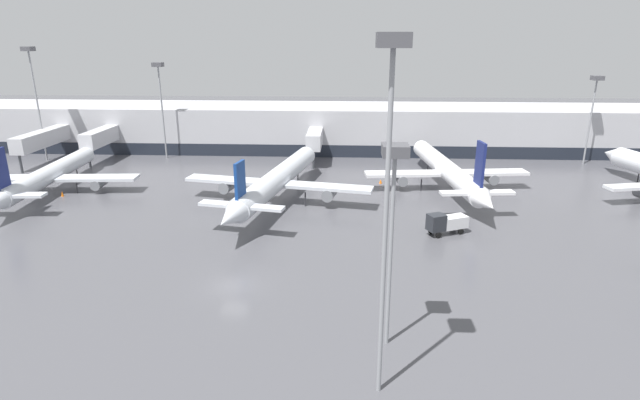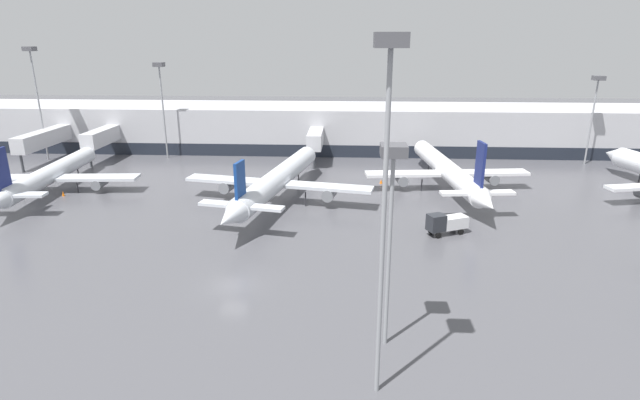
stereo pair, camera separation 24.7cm
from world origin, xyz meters
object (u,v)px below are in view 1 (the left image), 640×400
(parked_jet_2, at_px, (48,175))
(service_truck_1, at_px, (446,222))
(parked_jet_1, at_px, (277,180))
(apron_light_mast_2, at_px, (390,132))
(traffic_cone_0, at_px, (62,194))
(traffic_cone_1, at_px, (381,181))
(apron_light_mast_6, at_px, (32,73))
(apron_light_mast_3, at_px, (160,83))
(parked_jet_3, at_px, (447,170))
(apron_light_mast_5, at_px, (394,187))
(apron_light_mast_4, at_px, (595,94))

(parked_jet_2, relative_size, service_truck_1, 6.25)
(parked_jet_1, distance_m, apron_light_mast_2, 43.45)
(parked_jet_1, xyz_separation_m, traffic_cone_0, (-32.15, 1.15, -2.91))
(service_truck_1, bearing_deg, parked_jet_1, -51.63)
(traffic_cone_1, xyz_separation_m, apron_light_mast_6, (-63.09, 13.14, 15.85))
(service_truck_1, xyz_separation_m, apron_light_mast_3, (-46.92, 37.49, 12.78))
(traffic_cone_0, bearing_deg, apron_light_mast_2, -42.53)
(traffic_cone_0, relative_size, apron_light_mast_3, 0.04)
(traffic_cone_0, bearing_deg, apron_light_mast_6, 124.71)
(apron_light_mast_3, xyz_separation_m, apron_light_mast_6, (-22.47, -2.76, 1.91))
(parked_jet_3, bearing_deg, apron_light_mast_6, 71.53)
(apron_light_mast_2, height_order, apron_light_mast_3, apron_light_mast_2)
(apron_light_mast_6, bearing_deg, parked_jet_3, -12.27)
(traffic_cone_0, xyz_separation_m, traffic_cone_1, (47.49, 9.39, -0.07))
(service_truck_1, distance_m, apron_light_mast_3, 61.41)
(traffic_cone_0, distance_m, apron_light_mast_3, 29.65)
(parked_jet_2, relative_size, apron_light_mast_6, 1.57)
(apron_light_mast_2, bearing_deg, parked_jet_3, 74.38)
(apron_light_mast_5, bearing_deg, apron_light_mast_6, 136.52)
(parked_jet_3, xyz_separation_m, apron_light_mast_5, (-12.25, -41.67, 9.40))
(service_truck_1, bearing_deg, apron_light_mast_2, 46.59)
(parked_jet_3, xyz_separation_m, apron_light_mast_4, (28.79, 17.93, 9.76))
(parked_jet_1, bearing_deg, parked_jet_2, 96.06)
(parked_jet_2, distance_m, apron_light_mast_3, 27.86)
(service_truck_1, bearing_deg, traffic_cone_1, -98.30)
(parked_jet_3, bearing_deg, apron_light_mast_3, 63.55)
(parked_jet_3, distance_m, apron_light_mast_3, 54.93)
(apron_light_mast_3, relative_size, apron_light_mast_6, 0.86)
(traffic_cone_1, xyz_separation_m, apron_light_mast_2, (-3.35, -49.88, 17.01))
(apron_light_mast_4, height_order, apron_light_mast_6, apron_light_mast_6)
(apron_light_mast_4, relative_size, apron_light_mast_5, 1.03)
(parked_jet_2, distance_m, traffic_cone_0, 4.14)
(parked_jet_1, relative_size, apron_light_mast_4, 2.33)
(service_truck_1, relative_size, traffic_cone_0, 6.61)
(apron_light_mast_2, relative_size, apron_light_mast_4, 1.41)
(apron_light_mast_2, height_order, apron_light_mast_6, apron_light_mast_2)
(parked_jet_3, relative_size, apron_light_mast_6, 1.79)
(apron_light_mast_2, height_order, apron_light_mast_4, apron_light_mast_2)
(parked_jet_1, distance_m, service_truck_1, 24.37)
(parked_jet_2, bearing_deg, apron_light_mast_6, 27.46)
(service_truck_1, relative_size, traffic_cone_1, 8.02)
(apron_light_mast_2, distance_m, apron_light_mast_6, 86.84)
(parked_jet_2, relative_size, traffic_cone_1, 50.13)
(parked_jet_2, xyz_separation_m, traffic_cone_0, (2.91, -1.93, -2.23))
(parked_jet_3, distance_m, apron_light_mast_2, 51.00)
(traffic_cone_1, bearing_deg, apron_light_mast_5, -93.12)
(parked_jet_1, distance_m, apron_light_mast_4, 60.54)
(parked_jet_2, bearing_deg, parked_jet_1, -99.23)
(parked_jet_3, xyz_separation_m, apron_light_mast_2, (-13.18, -47.15, 14.27))
(traffic_cone_0, bearing_deg, parked_jet_1, -2.04)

